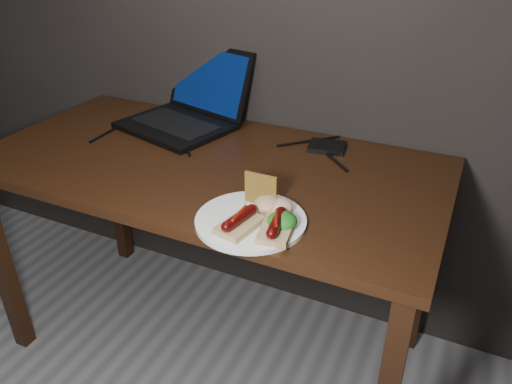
% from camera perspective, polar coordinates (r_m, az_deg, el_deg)
% --- Properties ---
extents(desk, '(1.40, 0.70, 0.75)m').
position_cam_1_polar(desk, '(1.55, -5.43, 0.54)').
color(desk, '#311D0C').
rests_on(desk, ground).
extents(laptop, '(0.43, 0.44, 0.25)m').
position_cam_1_polar(laptop, '(1.78, -7.84, 9.31)').
color(laptop, black).
rests_on(laptop, desk).
extents(hard_drive, '(0.12, 0.10, 0.02)m').
position_cam_1_polar(hard_drive, '(1.59, 8.11, 5.14)').
color(hard_drive, black).
rests_on(hard_drive, desk).
extents(desk_cables, '(0.82, 0.39, 0.01)m').
position_cam_1_polar(desk_cables, '(1.62, -3.30, 5.66)').
color(desk_cables, black).
rests_on(desk_cables, desk).
extents(plate, '(0.34, 0.34, 0.01)m').
position_cam_1_polar(plate, '(1.20, -0.61, -3.29)').
color(plate, white).
rests_on(plate, desk).
extents(bread_sausage_center, '(0.09, 0.13, 0.04)m').
position_cam_1_polar(bread_sausage_center, '(1.16, -1.90, -3.45)').
color(bread_sausage_center, tan).
rests_on(bread_sausage_center, plate).
extents(bread_sausage_right, '(0.09, 0.13, 0.04)m').
position_cam_1_polar(bread_sausage_right, '(1.14, 2.32, -3.98)').
color(bread_sausage_right, tan).
rests_on(bread_sausage_right, plate).
extents(crispbread, '(0.08, 0.01, 0.08)m').
position_cam_1_polar(crispbread, '(1.24, 0.54, 0.30)').
color(crispbread, olive).
rests_on(crispbread, plate).
extents(salad_greens, '(0.07, 0.07, 0.04)m').
position_cam_1_polar(salad_greens, '(1.16, 3.01, -3.32)').
color(salad_greens, '#1A4F0F').
rests_on(salad_greens, plate).
extents(salsa_mound, '(0.07, 0.07, 0.04)m').
position_cam_1_polar(salsa_mound, '(1.22, 1.39, -1.37)').
color(salsa_mound, maroon).
rests_on(salsa_mound, plate).
extents(coleslaw_mound, '(0.06, 0.06, 0.04)m').
position_cam_1_polar(coleslaw_mound, '(1.21, 2.74, -1.66)').
color(coleslaw_mound, beige).
rests_on(coleslaw_mound, plate).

